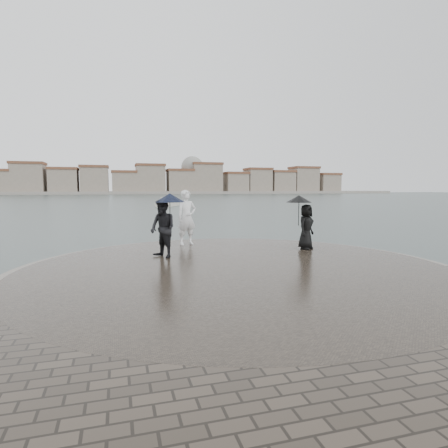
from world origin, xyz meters
name	(u,v)px	position (x,y,z in m)	size (l,w,h in m)	color
ground	(292,322)	(0.00, 0.00, 0.00)	(400.00, 400.00, 0.00)	#2B3835
kerb_ring	(237,274)	(0.00, 3.50, 0.16)	(12.50, 12.50, 0.32)	gray
quay_tip	(237,273)	(0.00, 3.50, 0.18)	(11.90, 11.90, 0.36)	#2D261E
statue	(187,217)	(-0.60, 7.99, 1.43)	(0.78, 0.51, 2.13)	white
visitor_left	(164,223)	(-1.77, 5.52, 1.47)	(1.28, 1.16, 2.04)	black
visitor_right	(304,220)	(3.29, 5.78, 1.43)	(1.19, 1.02, 1.95)	black
far_skyline	(109,181)	(-6.29, 160.71, 5.61)	(260.00, 20.00, 37.00)	gray
boats	(86,208)	(-6.51, 38.06, 0.38)	(24.23, 23.50, 1.50)	beige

